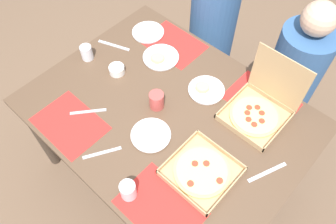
{
  "coord_description": "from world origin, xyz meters",
  "views": [
    {
      "loc": [
        0.67,
        -0.73,
        2.16
      ],
      "look_at": [
        0.0,
        0.0,
        0.73
      ],
      "focal_mm": 35.35,
      "sensor_mm": 36.0,
      "label": 1
    }
  ],
  "objects_px": {
    "cup_clear_right": "(87,53)",
    "plate_near_left": "(151,135)",
    "plate_far_right": "(148,33)",
    "diner_right_seat": "(289,84)",
    "plate_middle": "(161,58)",
    "condiment_bowl": "(117,70)",
    "pizza_box_edge_far": "(202,171)",
    "cup_dark": "(128,190)",
    "diner_left_seat": "(211,36)",
    "plate_near_right": "(206,90)",
    "pizza_box_corner_left": "(260,108)",
    "cup_red": "(157,100)"
  },
  "relations": [
    {
      "from": "cup_clear_right",
      "to": "plate_near_left",
      "type": "bearing_deg",
      "value": -11.55
    },
    {
      "from": "plate_far_right",
      "to": "diner_right_seat",
      "type": "xyz_separation_m",
      "value": [
        0.82,
        0.45,
        -0.23
      ]
    },
    {
      "from": "plate_middle",
      "to": "condiment_bowl",
      "type": "distance_m",
      "value": 0.27
    },
    {
      "from": "pizza_box_edge_far",
      "to": "cup_dark",
      "type": "distance_m",
      "value": 0.35
    },
    {
      "from": "condiment_bowl",
      "to": "diner_left_seat",
      "type": "xyz_separation_m",
      "value": [
        0.08,
        0.8,
        -0.23
      ]
    },
    {
      "from": "diner_right_seat",
      "to": "plate_far_right",
      "type": "bearing_deg",
      "value": -151.36
    },
    {
      "from": "cup_clear_right",
      "to": "condiment_bowl",
      "type": "xyz_separation_m",
      "value": [
        0.21,
        0.04,
        -0.02
      ]
    },
    {
      "from": "diner_left_seat",
      "to": "plate_middle",
      "type": "bearing_deg",
      "value": -87.16
    },
    {
      "from": "plate_near_right",
      "to": "cup_dark",
      "type": "relative_size",
      "value": 2.12
    },
    {
      "from": "plate_far_right",
      "to": "diner_left_seat",
      "type": "xyz_separation_m",
      "value": [
        0.18,
        0.45,
        -0.22
      ]
    },
    {
      "from": "pizza_box_corner_left",
      "to": "cup_dark",
      "type": "bearing_deg",
      "value": -103.04
    },
    {
      "from": "pizza_box_corner_left",
      "to": "pizza_box_edge_far",
      "type": "height_order",
      "value": "pizza_box_corner_left"
    },
    {
      "from": "plate_near_left",
      "to": "diner_right_seat",
      "type": "distance_m",
      "value": 1.04
    },
    {
      "from": "plate_near_right",
      "to": "condiment_bowl",
      "type": "xyz_separation_m",
      "value": [
        -0.46,
        -0.24,
        0.01
      ]
    },
    {
      "from": "plate_middle",
      "to": "diner_left_seat",
      "type": "xyz_separation_m",
      "value": [
        -0.03,
        0.55,
        -0.22
      ]
    },
    {
      "from": "plate_near_right",
      "to": "cup_clear_right",
      "type": "xyz_separation_m",
      "value": [
        -0.67,
        -0.28,
        0.03
      ]
    },
    {
      "from": "pizza_box_corner_left",
      "to": "plate_far_right",
      "type": "xyz_separation_m",
      "value": [
        -0.85,
        0.05,
        -0.04
      ]
    },
    {
      "from": "pizza_box_edge_far",
      "to": "diner_left_seat",
      "type": "height_order",
      "value": "diner_left_seat"
    },
    {
      "from": "cup_red",
      "to": "cup_dark",
      "type": "bearing_deg",
      "value": -60.59
    },
    {
      "from": "plate_near_left",
      "to": "diner_left_seat",
      "type": "xyz_separation_m",
      "value": [
        -0.36,
        0.97,
        -0.22
      ]
    },
    {
      "from": "plate_near_right",
      "to": "diner_left_seat",
      "type": "height_order",
      "value": "diner_left_seat"
    },
    {
      "from": "pizza_box_edge_far",
      "to": "plate_middle",
      "type": "height_order",
      "value": "pizza_box_edge_far"
    },
    {
      "from": "pizza_box_corner_left",
      "to": "cup_dark",
      "type": "xyz_separation_m",
      "value": [
        -0.18,
        -0.76,
        -0.0
      ]
    },
    {
      "from": "pizza_box_edge_far",
      "to": "cup_clear_right",
      "type": "height_order",
      "value": "cup_clear_right"
    },
    {
      "from": "pizza_box_edge_far",
      "to": "diner_left_seat",
      "type": "xyz_separation_m",
      "value": [
        -0.67,
        0.95,
        -0.22
      ]
    },
    {
      "from": "plate_near_right",
      "to": "cup_red",
      "type": "distance_m",
      "value": 0.29
    },
    {
      "from": "plate_middle",
      "to": "cup_clear_right",
      "type": "bearing_deg",
      "value": -138.24
    },
    {
      "from": "pizza_box_edge_far",
      "to": "plate_near_left",
      "type": "distance_m",
      "value": 0.31
    },
    {
      "from": "plate_near_right",
      "to": "cup_red",
      "type": "bearing_deg",
      "value": -116.85
    },
    {
      "from": "plate_near_right",
      "to": "diner_left_seat",
      "type": "relative_size",
      "value": 0.17
    },
    {
      "from": "pizza_box_edge_far",
      "to": "cup_clear_right",
      "type": "bearing_deg",
      "value": 173.32
    },
    {
      "from": "plate_far_right",
      "to": "plate_near_right",
      "type": "relative_size",
      "value": 1.0
    },
    {
      "from": "pizza_box_corner_left",
      "to": "cup_dark",
      "type": "height_order",
      "value": "pizza_box_corner_left"
    },
    {
      "from": "plate_middle",
      "to": "cup_dark",
      "type": "distance_m",
      "value": 0.85
    },
    {
      "from": "pizza_box_edge_far",
      "to": "plate_near_right",
      "type": "bearing_deg",
      "value": 126.55
    },
    {
      "from": "plate_near_left",
      "to": "condiment_bowl",
      "type": "distance_m",
      "value": 0.47
    },
    {
      "from": "plate_middle",
      "to": "condiment_bowl",
      "type": "bearing_deg",
      "value": -113.9
    },
    {
      "from": "plate_near_right",
      "to": "diner_left_seat",
      "type": "bearing_deg",
      "value": 123.96
    },
    {
      "from": "plate_far_right",
      "to": "condiment_bowl",
      "type": "xyz_separation_m",
      "value": [
        0.1,
        -0.35,
        0.01
      ]
    },
    {
      "from": "plate_near_right",
      "to": "plate_middle",
      "type": "distance_m",
      "value": 0.35
    },
    {
      "from": "cup_red",
      "to": "condiment_bowl",
      "type": "height_order",
      "value": "cup_red"
    },
    {
      "from": "plate_middle",
      "to": "diner_right_seat",
      "type": "height_order",
      "value": "diner_right_seat"
    },
    {
      "from": "plate_near_left",
      "to": "diner_right_seat",
      "type": "bearing_deg",
      "value": 73.72
    },
    {
      "from": "pizza_box_edge_far",
      "to": "diner_left_seat",
      "type": "distance_m",
      "value": 1.18
    },
    {
      "from": "pizza_box_edge_far",
      "to": "cup_clear_right",
      "type": "distance_m",
      "value": 0.97
    },
    {
      "from": "pizza_box_corner_left",
      "to": "cup_dark",
      "type": "relative_size",
      "value": 3.54
    },
    {
      "from": "cup_red",
      "to": "cup_clear_right",
      "type": "bearing_deg",
      "value": -177.54
    },
    {
      "from": "plate_near_left",
      "to": "cup_red",
      "type": "distance_m",
      "value": 0.19
    },
    {
      "from": "cup_clear_right",
      "to": "diner_left_seat",
      "type": "xyz_separation_m",
      "value": [
        0.29,
        0.84,
        -0.25
      ]
    },
    {
      "from": "plate_far_right",
      "to": "cup_dark",
      "type": "bearing_deg",
      "value": -50.06
    }
  ]
}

